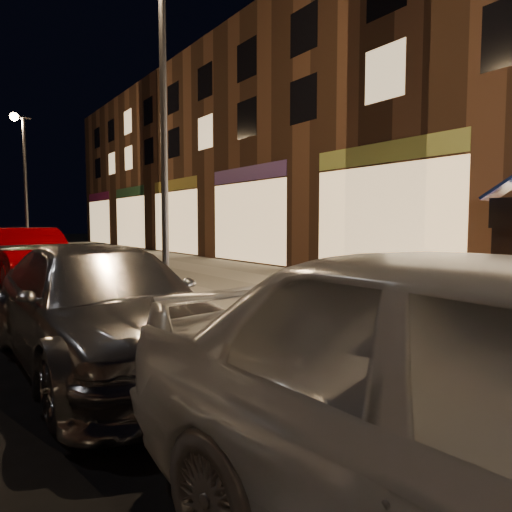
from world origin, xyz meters
TOP-DOWN VIEW (x-y plane):
  - ground_plane at (0.00, 0.00)m, footprint 120.00×120.00m
  - sidewalk at (3.00, 0.00)m, footprint 6.00×60.00m
  - kerb at (0.00, 0.00)m, footprint 0.30×60.00m
  - barrier_back at (1.68, -1.30)m, footprint 1.43×0.79m
  - barrier_kerbside at (0.73, -2.25)m, footprint 0.68×1.40m
  - car_silver at (-1.57, 0.63)m, footprint 1.94×4.59m
  - car_red at (-1.22, 8.14)m, footprint 1.82×4.50m
  - street_lamp_mid at (0.25, 3.00)m, footprint 0.12×0.12m
  - street_lamp_far at (0.25, 18.00)m, footprint 0.12×0.12m

SIDE VIEW (x-z plane):
  - ground_plane at x=0.00m, z-range 0.00..0.00m
  - car_silver at x=-1.57m, z-range -0.66..0.66m
  - car_red at x=-1.22m, z-range -0.73..0.73m
  - sidewalk at x=3.00m, z-range 0.00..0.15m
  - kerb at x=0.00m, z-range 0.00..0.15m
  - barrier_back at x=1.68m, z-range 0.15..1.20m
  - barrier_kerbside at x=0.73m, z-range 0.15..1.20m
  - street_lamp_mid at x=0.25m, z-range 0.15..6.15m
  - street_lamp_far at x=0.25m, z-range 0.15..6.15m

